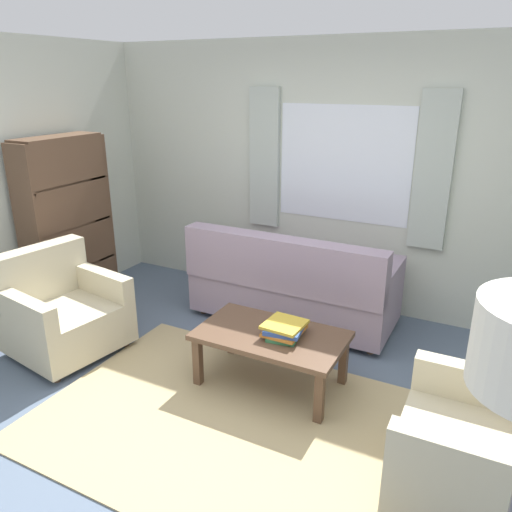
# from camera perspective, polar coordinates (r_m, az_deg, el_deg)

# --- Properties ---
(ground_plane) EXTENTS (6.24, 6.24, 0.00)m
(ground_plane) POSITION_cam_1_polar(r_m,az_deg,el_deg) (3.63, -2.87, -18.36)
(ground_plane) COLOR slate
(wall_back) EXTENTS (5.32, 0.12, 2.60)m
(wall_back) POSITION_cam_1_polar(r_m,az_deg,el_deg) (5.03, 10.06, 8.67)
(wall_back) COLOR beige
(wall_back) RESTS_ON ground_plane
(window_with_curtains) EXTENTS (1.98, 0.07, 1.40)m
(window_with_curtains) POSITION_cam_1_polar(r_m,az_deg,el_deg) (4.92, 9.86, 10.23)
(window_with_curtains) COLOR white
(area_rug) EXTENTS (2.63, 1.88, 0.01)m
(area_rug) POSITION_cam_1_polar(r_m,az_deg,el_deg) (3.63, -2.87, -18.29)
(area_rug) COLOR tan
(area_rug) RESTS_ON ground_plane
(couch) EXTENTS (1.90, 0.82, 0.92)m
(couch) POSITION_cam_1_polar(r_m,az_deg,el_deg) (4.76, 4.04, -3.46)
(couch) COLOR #998499
(couch) RESTS_ON ground_plane
(armchair_left) EXTENTS (0.94, 0.96, 0.88)m
(armchair_left) POSITION_cam_1_polar(r_m,az_deg,el_deg) (4.59, -21.28, -5.93)
(armchair_left) COLOR #BCB293
(armchair_left) RESTS_ON ground_plane
(armchair_right) EXTENTS (0.83, 0.85, 0.88)m
(armchair_right) POSITION_cam_1_polar(r_m,az_deg,el_deg) (3.12, 24.89, -19.62)
(armchair_right) COLOR #BCB293
(armchair_right) RESTS_ON ground_plane
(coffee_table) EXTENTS (1.10, 0.64, 0.44)m
(coffee_table) POSITION_cam_1_polar(r_m,az_deg,el_deg) (3.80, 1.72, -9.55)
(coffee_table) COLOR brown
(coffee_table) RESTS_ON ground_plane
(book_stack_on_table) EXTENTS (0.30, 0.33, 0.11)m
(book_stack_on_table) POSITION_cam_1_polar(r_m,az_deg,el_deg) (3.72, 3.30, -8.29)
(book_stack_on_table) COLOR #387F4C
(book_stack_on_table) RESTS_ON coffee_table
(bookshelf) EXTENTS (0.30, 0.94, 1.72)m
(bookshelf) POSITION_cam_1_polar(r_m,az_deg,el_deg) (5.28, -20.26, 3.64)
(bookshelf) COLOR brown
(bookshelf) RESTS_ON ground_plane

